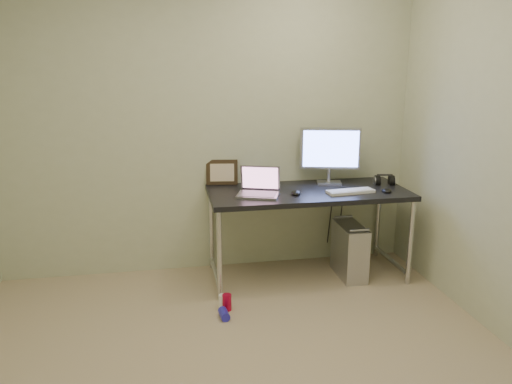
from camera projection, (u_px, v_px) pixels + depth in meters
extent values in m
cube|color=beige|center=(208.00, 126.00, 4.15)|extent=(3.50, 0.02, 2.50)
cube|color=black|center=(308.00, 193.00, 4.08)|extent=(1.62, 0.71, 0.04)
cylinder|color=silver|center=(220.00, 256.00, 3.74)|extent=(0.04, 0.04, 0.71)
cylinder|color=silver|center=(211.00, 229.00, 4.34)|extent=(0.04, 0.04, 0.71)
cylinder|color=silver|center=(410.00, 243.00, 4.01)|extent=(0.04, 0.04, 0.71)
cylinder|color=silver|center=(378.00, 219.00, 4.61)|extent=(0.04, 0.04, 0.71)
cylinder|color=silver|center=(216.00, 273.00, 4.11)|extent=(0.04, 0.63, 0.04)
cylinder|color=silver|center=(391.00, 260.00, 4.38)|extent=(0.04, 0.63, 0.04)
cube|color=silver|center=(349.00, 251.00, 4.21)|extent=(0.19, 0.43, 0.45)
cylinder|color=#B0B1B7|center=(359.00, 230.00, 3.97)|extent=(0.16, 0.02, 0.02)
cylinder|color=#B0B1B7|center=(343.00, 217.00, 4.32)|extent=(0.16, 0.02, 0.02)
cylinder|color=black|center=(330.00, 218.00, 4.51)|extent=(0.01, 0.16, 0.69)
cylinder|color=black|center=(340.00, 220.00, 4.51)|extent=(0.02, 0.11, 0.71)
cylinder|color=#B0072C|center=(227.00, 302.00, 3.65)|extent=(0.07, 0.07, 0.12)
cylinder|color=white|center=(223.00, 302.00, 3.67)|extent=(0.08, 0.08, 0.11)
cylinder|color=#2B26C7|center=(224.00, 314.00, 3.54)|extent=(0.08, 0.12, 0.07)
cube|color=#B0B1B7|center=(258.00, 195.00, 3.90)|extent=(0.37, 0.32, 0.02)
cube|color=slate|center=(258.00, 194.00, 3.90)|extent=(0.33, 0.27, 0.00)
cube|color=#919299|center=(260.00, 178.00, 3.99)|extent=(0.31, 0.15, 0.20)
cube|color=#7C4C64|center=(260.00, 178.00, 3.98)|extent=(0.28, 0.13, 0.18)
cube|color=#B0B1B7|center=(329.00, 183.00, 4.30)|extent=(0.23, 0.19, 0.01)
cylinder|color=#B0B1B7|center=(329.00, 175.00, 4.30)|extent=(0.03, 0.03, 0.11)
cube|color=#B0B1B7|center=(330.00, 149.00, 4.23)|extent=(0.51, 0.15, 0.35)
cube|color=#6A85FF|center=(331.00, 149.00, 4.21)|extent=(0.45, 0.12, 0.31)
cube|color=silver|center=(350.00, 191.00, 3.99)|extent=(0.39, 0.17, 0.02)
ellipsoid|color=black|center=(387.00, 190.00, 4.02)|extent=(0.09, 0.12, 0.04)
ellipsoid|color=black|center=(296.00, 192.00, 3.94)|extent=(0.11, 0.14, 0.04)
cylinder|color=black|center=(378.00, 181.00, 4.26)|extent=(0.06, 0.11, 0.10)
cylinder|color=black|center=(391.00, 181.00, 4.28)|extent=(0.06, 0.11, 0.10)
cube|color=black|center=(385.00, 175.00, 4.25)|extent=(0.13, 0.04, 0.01)
cube|color=black|center=(222.00, 172.00, 4.24)|extent=(0.28, 0.11, 0.22)
cylinder|color=silver|center=(253.00, 180.00, 4.23)|extent=(0.01, 0.01, 0.10)
cylinder|color=silver|center=(253.00, 173.00, 4.21)|extent=(0.04, 0.03, 0.04)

